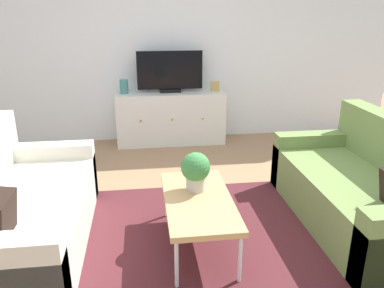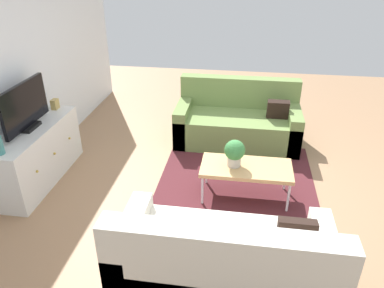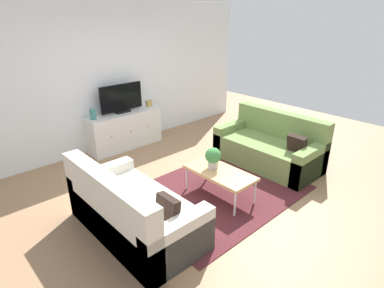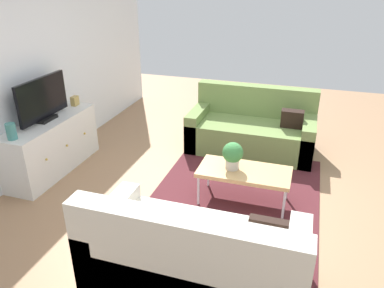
{
  "view_description": "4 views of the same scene",
  "coord_description": "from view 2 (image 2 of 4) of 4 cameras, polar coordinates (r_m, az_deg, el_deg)",
  "views": [
    {
      "loc": [
        -0.43,
        -2.83,
        1.76
      ],
      "look_at": [
        0.0,
        0.37,
        0.63
      ],
      "focal_mm": 36.03,
      "sensor_mm": 36.0,
      "label": 1
    },
    {
      "loc": [
        -3.61,
        -0.17,
        2.57
      ],
      "look_at": [
        0.0,
        0.37,
        0.63
      ],
      "focal_mm": 34.43,
      "sensor_mm": 36.0,
      "label": 2
    },
    {
      "loc": [
        -3.03,
        -2.91,
        2.52
      ],
      "look_at": [
        0.0,
        0.37,
        0.63
      ],
      "focal_mm": 29.8,
      "sensor_mm": 36.0,
      "label": 3
    },
    {
      "loc": [
        -3.67,
        -0.81,
        2.42
      ],
      "look_at": [
        0.0,
        0.37,
        0.63
      ],
      "focal_mm": 34.96,
      "sensor_mm": 36.0,
      "label": 4
    }
  ],
  "objects": [
    {
      "name": "area_rug",
      "position": [
        4.42,
        6.74,
        -7.62
      ],
      "size": [
        2.5,
        1.9,
        0.01
      ],
      "primitive_type": "cube",
      "color": "#4C1E23",
      "rests_on": "ground_plane"
    },
    {
      "name": "coffee_table",
      "position": [
        4.19,
        8.4,
        -3.81
      ],
      "size": [
        0.5,
        1.02,
        0.41
      ],
      "color": "tan",
      "rests_on": "ground_plane"
    },
    {
      "name": "tv_console",
      "position": [
        4.86,
        -22.85,
        -1.53
      ],
      "size": [
        1.46,
        0.47,
        0.71
      ],
      "color": "silver",
      "rests_on": "ground_plane"
    },
    {
      "name": "mantel_clock",
      "position": [
        5.16,
        -20.46,
        5.8
      ],
      "size": [
        0.11,
        0.07,
        0.13
      ],
      "primitive_type": "cube",
      "color": "tan",
      "rests_on": "tv_console"
    },
    {
      "name": "couch_right_side",
      "position": [
        5.54,
        7.09,
        3.49
      ],
      "size": [
        0.89,
        1.77,
        0.89
      ],
      "color": "olive",
      "rests_on": "ground_plane"
    },
    {
      "name": "couch_left_side",
      "position": [
        3.14,
        4.92,
        -18.52
      ],
      "size": [
        0.89,
        1.77,
        0.89
      ],
      "color": "beige",
      "rests_on": "ground_plane"
    },
    {
      "name": "flat_screen_tv",
      "position": [
        4.62,
        -24.47,
        5.23
      ],
      "size": [
        0.87,
        0.16,
        0.54
      ],
      "color": "black",
      "rests_on": "tv_console"
    },
    {
      "name": "potted_plant",
      "position": [
        4.08,
        6.62,
        -1.24
      ],
      "size": [
        0.23,
        0.23,
        0.31
      ],
      "color": "#B7B2A8",
      "rests_on": "coffee_table"
    },
    {
      "name": "ground_plane",
      "position": [
        4.43,
        4.78,
        -7.54
      ],
      "size": [
        10.0,
        10.0,
        0.0
      ],
      "primitive_type": "plane",
      "color": "#997251"
    }
  ]
}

